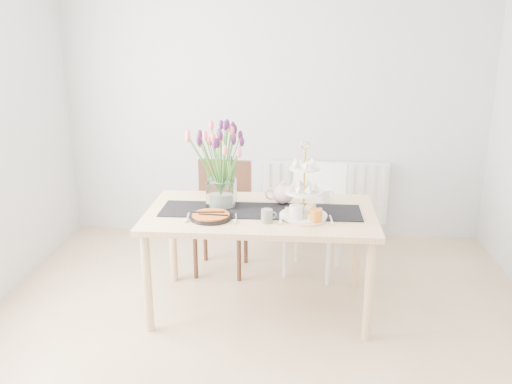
# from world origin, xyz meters

# --- Properties ---
(room_shell) EXTENTS (4.50, 4.50, 4.50)m
(room_shell) POSITION_xyz_m (0.00, 0.00, 1.30)
(room_shell) COLOR tan
(room_shell) RESTS_ON ground
(radiator) EXTENTS (1.20, 0.08, 0.60)m
(radiator) POSITION_xyz_m (0.50, 2.19, 0.45)
(radiator) COLOR white
(radiator) RESTS_ON room_shell
(dining_table) EXTENTS (1.60, 0.90, 0.75)m
(dining_table) POSITION_xyz_m (-0.02, 0.72, 0.67)
(dining_table) COLOR tan
(dining_table) RESTS_ON ground
(chair_brown) EXTENTS (0.48, 0.48, 0.91)m
(chair_brown) POSITION_xyz_m (-0.39, 1.42, 0.53)
(chair_brown) COLOR #3C2215
(chair_brown) RESTS_ON ground
(chair_white) EXTENTS (0.56, 0.56, 0.91)m
(chair_white) POSITION_xyz_m (0.39, 1.43, 0.53)
(chair_white) COLOR white
(chair_white) RESTS_ON ground
(table_runner) EXTENTS (1.40, 0.35, 0.01)m
(table_runner) POSITION_xyz_m (-0.02, 0.72, 0.75)
(table_runner) COLOR black
(table_runner) RESTS_ON dining_table
(tulip_vase) EXTENTS (0.71, 0.71, 0.61)m
(tulip_vase) POSITION_xyz_m (-0.31, 0.81, 1.14)
(tulip_vase) COLOR silver
(tulip_vase) RESTS_ON dining_table
(cake_stand) EXTENTS (0.32, 0.32, 0.48)m
(cake_stand) POSITION_xyz_m (0.27, 0.62, 0.89)
(cake_stand) COLOR gold
(cake_stand) RESTS_ON dining_table
(teapot) EXTENTS (0.26, 0.22, 0.16)m
(teapot) POSITION_xyz_m (0.13, 0.89, 0.83)
(teapot) COLOR white
(teapot) RESTS_ON dining_table
(cream_jug) EXTENTS (0.12, 0.12, 0.10)m
(cream_jug) POSITION_xyz_m (0.42, 0.97, 0.80)
(cream_jug) COLOR white
(cream_jug) RESTS_ON dining_table
(tart_tin) EXTENTS (0.28, 0.28, 0.03)m
(tart_tin) POSITION_xyz_m (-0.35, 0.54, 0.77)
(tart_tin) COLOR black
(tart_tin) RESTS_ON dining_table
(mug_grey) EXTENTS (0.10, 0.10, 0.09)m
(mug_grey) POSITION_xyz_m (0.03, 0.50, 0.80)
(mug_grey) COLOR slate
(mug_grey) RESTS_ON dining_table
(mug_white) EXTENTS (0.10, 0.10, 0.11)m
(mug_white) POSITION_xyz_m (0.23, 0.54, 0.81)
(mug_white) COLOR silver
(mug_white) RESTS_ON dining_table
(mug_orange) EXTENTS (0.11, 0.11, 0.09)m
(mug_orange) POSITION_xyz_m (0.35, 0.51, 0.80)
(mug_orange) COLOR orange
(mug_orange) RESTS_ON dining_table
(plate_left) EXTENTS (0.29, 0.29, 0.01)m
(plate_left) POSITION_xyz_m (-0.34, 0.55, 0.76)
(plate_left) COLOR white
(plate_left) RESTS_ON dining_table
(plate_right) EXTENTS (0.29, 0.29, 0.01)m
(plate_right) POSITION_xyz_m (0.29, 0.57, 0.76)
(plate_right) COLOR white
(plate_right) RESTS_ON dining_table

